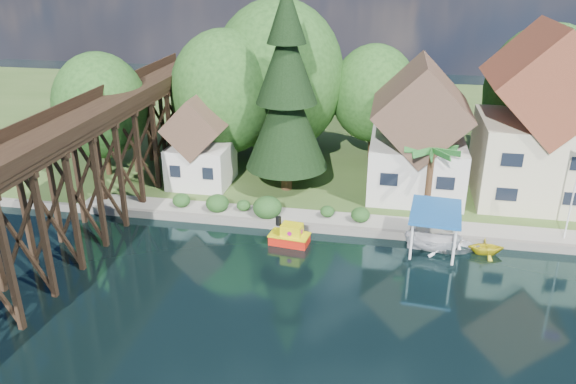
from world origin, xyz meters
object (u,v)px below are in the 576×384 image
Objects in this scene: palm_tree at (432,152)px; boat_canopy at (433,234)px; shed at (200,147)px; boat_white_a at (449,244)px; house_center at (537,127)px; house_left at (418,138)px; boat_yellow at (486,246)px; trestle_bridge at (88,163)px; conifer at (287,95)px; tugboat at (290,236)px.

boat_canopy is at bearing -87.38° from palm_tree.
shed is 1.87× the size of boat_white_a.
boat_white_a is at bearing -125.57° from house_center.
house_left is at bearing -176.82° from house_center.
house_left is 0.79× the size of house_center.
house_center is 5.74× the size of boat_yellow.
boat_white_a is at bearing -73.62° from palm_tree.
boat_yellow is (3.57, 0.27, -0.68)m from boat_canopy.
conifer reaches higher than trestle_bridge.
house_left is 10.33m from boat_white_a.
palm_tree is at bearing 31.85° from tugboat.
house_center reaches higher than house_left.
palm_tree is 1.91× the size of tugboat.
house_center is 9.43m from palm_tree.
conifer reaches higher than palm_tree.
shed is (-27.00, -2.00, -2.59)m from house_center.
boat_yellow reaches higher than boat_white_a.
palm_tree reaches higher than tugboat.
house_center is at bearing 31.01° from tugboat.
conifer reaches higher than house_left.
house_left is 10.19m from boat_canopy.
palm_tree is at bearing -13.53° from conifer.
tugboat is at bearing -148.15° from palm_tree.
trestle_bridge is 15.10m from tugboat.
trestle_bridge is 28.14m from boat_yellow.
trestle_bridge is 10.69m from shed.
boat_canopy is at bearing 3.42° from trestle_bridge.
boat_yellow is at bearing 3.54° from trestle_bridge.
house_left is at bearing 25.21° from trestle_bridge.
palm_tree is at bearing 15.54° from trestle_bridge.
palm_tree reaches higher than boat_canopy.
house_center is at bearing -36.15° from boat_white_a.
palm_tree is at bearing -78.09° from house_left.
trestle_bridge is at bearing -176.58° from boat_canopy.
boat_white_a is (12.83, -7.47, -8.09)m from conifer.
tugboat is 11.02m from boat_white_a.
house_left is at bearing 4.77° from shed.
trestle_bridge is 25.82m from boat_white_a.
conifer is 6.89× the size of boat_yellow.
trestle_bridge is 8.73× the size of boat_canopy.
shed is (-18.00, -1.50, -1.31)m from house_left.
house_left is 11.18m from conifer.
tugboat is (-9.56, -5.94, -4.82)m from palm_tree.
house_left is at bearing 22.43° from boat_yellow.
boat_white_a is at bearing -20.07° from shed.
boat_white_a is (2.27, -8.91, -4.70)m from house_left.
palm_tree is at bearing -8.10° from shed.
boat_white_a is at bearing -75.70° from house_left.
trestle_bridge is at bearing -164.46° from palm_tree.
boat_canopy is at bearing 89.52° from boat_yellow.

